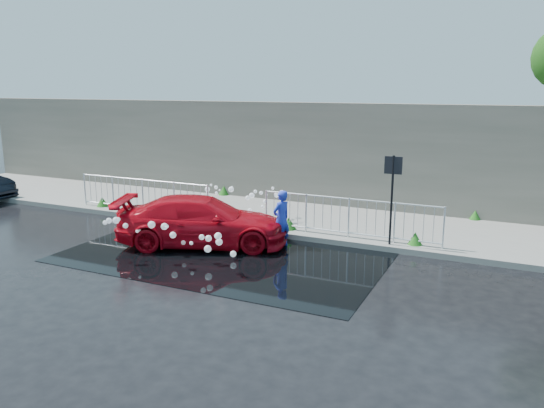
# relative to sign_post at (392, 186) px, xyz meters

# --- Properties ---
(ground) EXTENTS (90.00, 90.00, 0.00)m
(ground) POSITION_rel_sign_post_xyz_m (-4.20, -3.10, -1.72)
(ground) COLOR black
(ground) RESTS_ON ground
(pavement) EXTENTS (30.00, 4.00, 0.15)m
(pavement) POSITION_rel_sign_post_xyz_m (-4.20, 1.90, -1.65)
(pavement) COLOR slate
(pavement) RESTS_ON ground
(curb) EXTENTS (30.00, 0.25, 0.16)m
(curb) POSITION_rel_sign_post_xyz_m (-4.20, -0.10, -1.64)
(curb) COLOR slate
(curb) RESTS_ON ground
(retaining_wall) EXTENTS (30.00, 0.60, 3.50)m
(retaining_wall) POSITION_rel_sign_post_xyz_m (-4.20, 4.10, 0.18)
(retaining_wall) COLOR #5B584D
(retaining_wall) RESTS_ON pavement
(puddle) EXTENTS (8.00, 5.00, 0.01)m
(puddle) POSITION_rel_sign_post_xyz_m (-3.70, -2.10, -1.72)
(puddle) COLOR black
(puddle) RESTS_ON ground
(sign_post) EXTENTS (0.45, 0.06, 2.50)m
(sign_post) POSITION_rel_sign_post_xyz_m (0.00, 0.00, 0.00)
(sign_post) COLOR black
(sign_post) RESTS_ON ground
(railing_left) EXTENTS (5.05, 0.05, 1.10)m
(railing_left) POSITION_rel_sign_post_xyz_m (-8.20, 0.25, -0.99)
(railing_left) COLOR silver
(railing_left) RESTS_ON pavement
(railing_right) EXTENTS (5.05, 0.05, 1.10)m
(railing_right) POSITION_rel_sign_post_xyz_m (-1.20, 0.25, -0.99)
(railing_right) COLOR silver
(railing_right) RESTS_ON pavement
(weeds) EXTENTS (12.17, 3.93, 0.35)m
(weeds) POSITION_rel_sign_post_xyz_m (-4.36, 1.39, -1.41)
(weeds) COLOR #1A5015
(weeds) RESTS_ON pavement
(water_spray) EXTENTS (3.49, 5.57, 1.05)m
(water_spray) POSITION_rel_sign_post_xyz_m (-4.69, -1.15, -0.98)
(water_spray) COLOR white
(water_spray) RESTS_ON ground
(red_car) EXTENTS (4.91, 3.42, 1.32)m
(red_car) POSITION_rel_sign_post_xyz_m (-4.68, -1.67, -1.06)
(red_car) COLOR #B60714
(red_car) RESTS_ON ground
(person) EXTENTS (0.55, 0.66, 1.54)m
(person) POSITION_rel_sign_post_xyz_m (-2.70, -0.91, -0.96)
(person) COLOR #273AC5
(person) RESTS_ON ground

